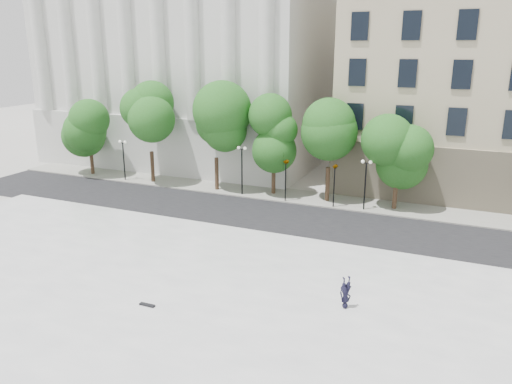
# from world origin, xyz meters

# --- Properties ---
(ground) EXTENTS (160.00, 160.00, 0.00)m
(ground) POSITION_xyz_m (0.00, 0.00, 0.00)
(ground) COLOR beige
(ground) RESTS_ON ground
(plaza) EXTENTS (44.00, 22.00, 0.45)m
(plaza) POSITION_xyz_m (0.00, 3.00, 0.23)
(plaza) COLOR silver
(plaza) RESTS_ON ground
(street) EXTENTS (60.00, 8.00, 0.02)m
(street) POSITION_xyz_m (0.00, 18.00, 0.01)
(street) COLOR black
(street) RESTS_ON ground
(far_sidewalk) EXTENTS (60.00, 4.00, 0.12)m
(far_sidewalk) POSITION_xyz_m (0.00, 24.00, 0.06)
(far_sidewalk) COLOR gray
(far_sidewalk) RESTS_ON ground
(building_west) EXTENTS (31.50, 27.65, 25.60)m
(building_west) POSITION_xyz_m (-17.00, 38.57, 12.89)
(building_west) COLOR silver
(building_west) RESTS_ON ground
(traffic_light_west) EXTENTS (0.84, 1.82, 4.22)m
(traffic_light_west) POSITION_xyz_m (-0.79, 22.30, 3.72)
(traffic_light_west) COLOR black
(traffic_light_west) RESTS_ON ground
(traffic_light_east) EXTENTS (0.81, 1.78, 4.20)m
(traffic_light_east) POSITION_xyz_m (3.40, 22.30, 3.70)
(traffic_light_east) COLOR black
(traffic_light_east) RESTS_ON ground
(person_lying) EXTENTS (1.53, 1.65, 0.45)m
(person_lying) POSITION_xyz_m (8.30, 5.87, 0.68)
(person_lying) COLOR black
(person_lying) RESTS_ON plaza
(skateboard) EXTENTS (0.83, 0.22, 0.08)m
(skateboard) POSITION_xyz_m (-0.74, 2.20, 0.49)
(skateboard) COLOR black
(skateboard) RESTS_ON plaza
(street_trees) EXTENTS (47.03, 4.85, 7.93)m
(street_trees) POSITION_xyz_m (-4.29, 23.47, 5.25)
(street_trees) COLOR #382619
(street_trees) RESTS_ON ground
(lamp_posts) EXTENTS (36.63, 0.28, 4.45)m
(lamp_posts) POSITION_xyz_m (0.24, 22.60, 2.89)
(lamp_posts) COLOR black
(lamp_posts) RESTS_ON ground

